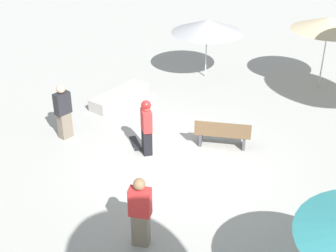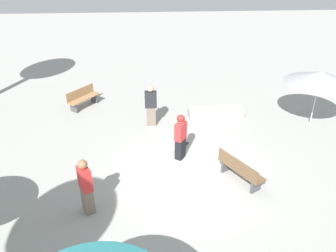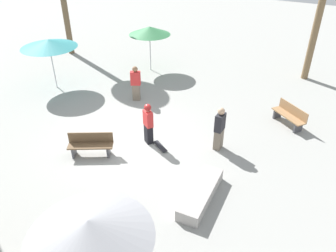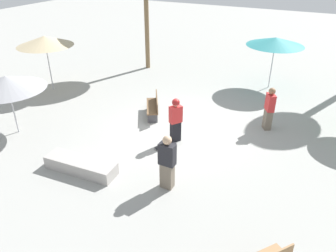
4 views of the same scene
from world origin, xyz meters
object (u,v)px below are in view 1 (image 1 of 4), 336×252
(skateboard, at_px, (135,143))
(bystander_watching, at_px, (63,112))
(shade_umbrella_grey, at_px, (207,26))
(bystander_far, at_px, (140,212))
(skater_main, at_px, (146,126))
(bench_near, at_px, (223,134))
(concrete_ledge, at_px, (120,97))
(shade_umbrella_tan, at_px, (329,24))

(skateboard, relative_size, bystander_watching, 0.46)
(shade_umbrella_grey, distance_m, bystander_far, 9.55)
(bystander_far, bearing_deg, skateboard, -72.53)
(skateboard, height_order, bystander_far, bystander_far)
(bystander_watching, bearing_deg, skater_main, -68.73)
(skateboard, relative_size, bystander_far, 0.47)
(skater_main, distance_m, bench_near, 2.23)
(skater_main, height_order, bench_near, skater_main)
(concrete_ledge, relative_size, shade_umbrella_tan, 0.90)
(skater_main, xyz_separation_m, shade_umbrella_tan, (7.49, -1.67, 1.50))
(skateboard, bearing_deg, skater_main, -159.34)
(shade_umbrella_tan, bearing_deg, concrete_ledge, 140.57)
(concrete_ledge, xyz_separation_m, bystander_far, (-4.57, -5.39, 0.63))
(concrete_ledge, distance_m, bystander_watching, 2.87)
(bench_near, height_order, shade_umbrella_tan, shade_umbrella_tan)
(skater_main, bearing_deg, concrete_ledge, 3.24)
(skateboard, bearing_deg, bystander_watching, 60.11)
(bench_near, distance_m, bystander_far, 4.55)
(skateboard, height_order, shade_umbrella_tan, shade_umbrella_tan)
(bench_near, distance_m, bystander_watching, 4.68)
(bench_near, xyz_separation_m, bystander_watching, (-2.60, 3.87, 0.43))
(shade_umbrella_tan, bearing_deg, bystander_far, -175.97)
(skater_main, relative_size, concrete_ledge, 0.70)
(shade_umbrella_tan, xyz_separation_m, bystander_watching, (-8.41, 4.14, -1.54))
(skateboard, relative_size, shade_umbrella_tan, 0.30)
(bench_near, bearing_deg, shade_umbrella_grey, 101.62)
(shade_umbrella_tan, bearing_deg, bench_near, 177.35)
(skater_main, distance_m, concrete_ledge, 3.57)
(bench_near, height_order, bystander_far, bystander_far)
(concrete_ledge, bearing_deg, bystander_far, -130.33)
(bench_near, height_order, bystander_watching, bystander_watching)
(skater_main, bearing_deg, bystander_watching, 55.05)
(bystander_watching, bearing_deg, shade_umbrella_grey, -2.24)
(bench_near, height_order, shade_umbrella_grey, shade_umbrella_grey)
(skateboard, bearing_deg, concrete_ledge, -3.65)
(skateboard, height_order, concrete_ledge, concrete_ledge)
(bystander_far, bearing_deg, shade_umbrella_grey, -90.10)
(shade_umbrella_grey, distance_m, bystander_watching, 6.62)
(skateboard, bearing_deg, shade_umbrella_tan, -75.29)
(skateboard, distance_m, shade_umbrella_grey, 6.01)
(concrete_ledge, bearing_deg, shade_umbrella_grey, -13.01)
(skateboard, relative_size, shade_umbrella_grey, 0.29)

